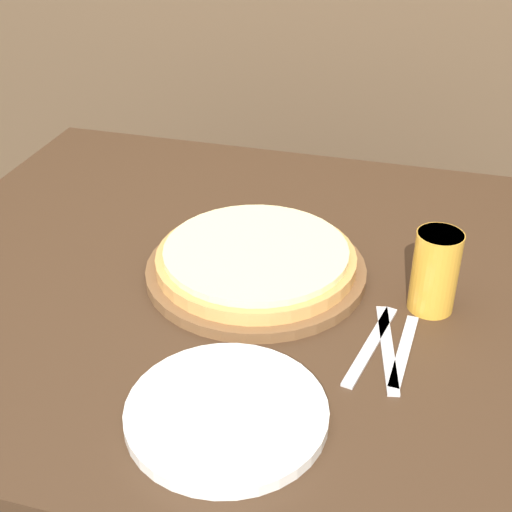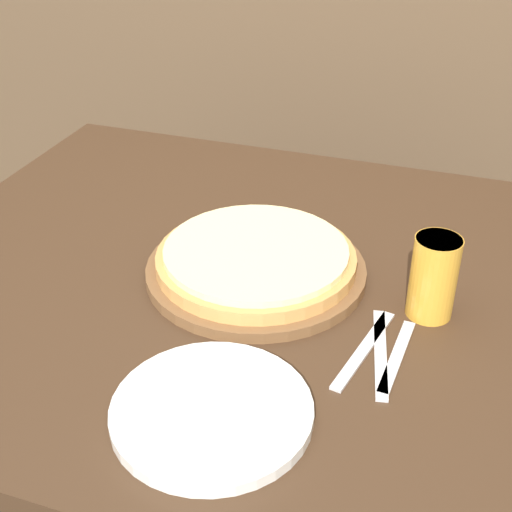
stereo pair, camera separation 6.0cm
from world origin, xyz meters
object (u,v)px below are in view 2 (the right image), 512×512
(beer_glass, at_px, (434,274))
(spoon, at_px, (397,356))
(dinner_knife, at_px, (380,353))
(dinner_plate, at_px, (212,411))
(pizza_on_board, at_px, (256,263))
(fork, at_px, (364,349))

(beer_glass, distance_m, spoon, 0.15)
(dinner_knife, bearing_deg, spoon, 0.00)
(beer_glass, relative_size, dinner_plate, 0.51)
(pizza_on_board, xyz_separation_m, dinner_plate, (0.06, -0.35, -0.02))
(pizza_on_board, bearing_deg, fork, -32.72)
(beer_glass, distance_m, dinner_knife, 0.16)
(dinner_knife, distance_m, spoon, 0.03)
(beer_glass, relative_size, dinner_knife, 0.67)
(dinner_plate, xyz_separation_m, spoon, (0.22, 0.20, -0.01))
(spoon, bearing_deg, pizza_on_board, 152.32)
(dinner_knife, xyz_separation_m, spoon, (0.03, 0.00, 0.00))
(fork, xyz_separation_m, spoon, (0.05, 0.00, 0.00))
(pizza_on_board, bearing_deg, beer_glass, -2.70)
(dinner_knife, relative_size, spoon, 1.17)
(fork, distance_m, dinner_knife, 0.03)
(pizza_on_board, height_order, fork, pizza_on_board)
(dinner_plate, height_order, dinner_knife, dinner_plate)
(dinner_plate, xyz_separation_m, dinner_knife, (0.19, 0.20, -0.01))
(beer_glass, height_order, dinner_plate, beer_glass)
(pizza_on_board, distance_m, spoon, 0.31)
(dinner_knife, height_order, spoon, same)
(beer_glass, xyz_separation_m, fork, (-0.08, -0.13, -0.07))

